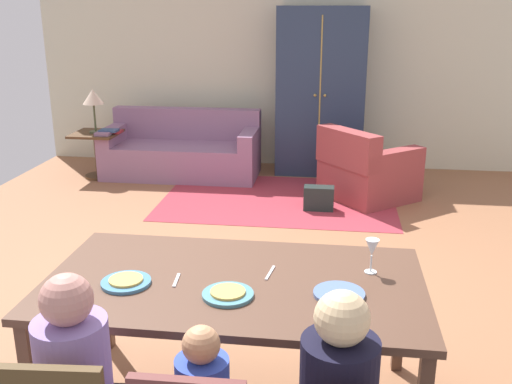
{
  "coord_description": "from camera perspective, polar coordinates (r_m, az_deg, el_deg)",
  "views": [
    {
      "loc": [
        0.55,
        -4.08,
        2.09
      ],
      "look_at": [
        0.03,
        -0.21,
        0.85
      ],
      "focal_mm": 41.09,
      "sensor_mm": 36.0,
      "label": 1
    }
  ],
  "objects": [
    {
      "name": "armchair",
      "position": [
        6.7,
        10.66,
        1.98
      ],
      "size": [
        1.21,
        1.2,
        0.82
      ],
      "color": "#953C3D",
      "rests_on": "ground_plane"
    },
    {
      "name": "pizza_near_child",
      "position": [
        2.85,
        -2.76,
        -9.67
      ],
      "size": [
        0.17,
        0.17,
        0.01
      ],
      "primitive_type": "cylinder",
      "color": "gold",
      "rests_on": "plate_near_child"
    },
    {
      "name": "knife",
      "position": [
        3.09,
        1.39,
        -7.86
      ],
      "size": [
        0.04,
        0.17,
        0.01
      ],
      "primitive_type": "cube",
      "rotation": [
        0.0,
        0.0,
        -0.14
      ],
      "color": "silver",
      "rests_on": "dining_table"
    },
    {
      "name": "side_table",
      "position": [
        7.69,
        -15.19,
        4.13
      ],
      "size": [
        0.56,
        0.56,
        0.58
      ],
      "color": "#4D321D",
      "rests_on": "ground_plane"
    },
    {
      "name": "plate_near_child",
      "position": [
        2.86,
        -2.76,
        -9.94
      ],
      "size": [
        0.25,
        0.25,
        0.02
      ],
      "primitive_type": "cylinder",
      "color": "teal",
      "rests_on": "dining_table"
    },
    {
      "name": "area_rug",
      "position": [
        6.65,
        2.18,
        -0.67
      ],
      "size": [
        2.6,
        1.8,
        0.01
      ],
      "primitive_type": "cube",
      "color": "#A0303D",
      "rests_on": "ground_plane"
    },
    {
      "name": "wine_glass",
      "position": [
        3.1,
        11.23,
        -5.47
      ],
      "size": [
        0.07,
        0.07,
        0.19
      ],
      "color": "silver",
      "rests_on": "dining_table"
    },
    {
      "name": "ground_plane",
      "position": [
        5.15,
        0.83,
        -6.44
      ],
      "size": [
        6.92,
        6.37,
        0.02
      ],
      "primitive_type": "cube",
      "color": "#936040"
    },
    {
      "name": "plate_near_woman",
      "position": [
        2.89,
        8.09,
        -9.78
      ],
      "size": [
        0.25,
        0.25,
        0.02
      ],
      "primitive_type": "cylinder",
      "color": "#546FA5",
      "rests_on": "dining_table"
    },
    {
      "name": "plate_near_man",
      "position": [
        3.04,
        -12.54,
        -8.58
      ],
      "size": [
        0.25,
        0.25,
        0.02
      ],
      "primitive_type": "cylinder",
      "color": "teal",
      "rests_on": "dining_table"
    },
    {
      "name": "fork",
      "position": [
        3.04,
        -7.75,
        -8.5
      ],
      "size": [
        0.03,
        0.15,
        0.01
      ],
      "primitive_type": "cube",
      "rotation": [
        0.0,
        0.0,
        0.09
      ],
      "color": "silver",
      "rests_on": "dining_table"
    },
    {
      "name": "armoire",
      "position": [
        7.59,
        6.31,
        9.64
      ],
      "size": [
        1.1,
        0.59,
        2.1
      ],
      "color": "#283751",
      "rests_on": "ground_plane"
    },
    {
      "name": "book_upper",
      "position": [
        7.52,
        -14.14,
        5.82
      ],
      "size": [
        0.22,
        0.16,
        0.03
      ],
      "primitive_type": "cube",
      "color": "#334C77",
      "rests_on": "book_lower"
    },
    {
      "name": "dining_table",
      "position": [
        3.05,
        -2.12,
        -9.59
      ],
      "size": [
        1.93,
        1.06,
        0.76
      ],
      "color": "brown",
      "rests_on": "ground_plane"
    },
    {
      "name": "pizza_near_man",
      "position": [
        3.04,
        -12.55,
        -8.33
      ],
      "size": [
        0.17,
        0.17,
        0.01
      ],
      "primitive_type": "cylinder",
      "color": "gold",
      "rests_on": "plate_near_man"
    },
    {
      "name": "table_lamp",
      "position": [
        7.57,
        -15.57,
        8.77
      ],
      "size": [
        0.26,
        0.26,
        0.54
      ],
      "color": "#434D2F",
      "rests_on": "side_table"
    },
    {
      "name": "handbag",
      "position": [
        6.3,
        6.13,
        -0.61
      ],
      "size": [
        0.32,
        0.16,
        0.26
      ],
      "primitive_type": "cube",
      "color": "#1E2A27",
      "rests_on": "ground_plane"
    },
    {
      "name": "back_wall",
      "position": [
        7.96,
        3.73,
        12.25
      ],
      "size": [
        6.92,
        0.1,
        2.7
      ],
      "primitive_type": "cube",
      "color": "beige",
      "rests_on": "ground_plane"
    },
    {
      "name": "couch",
      "position": [
        7.61,
        -7.16,
        3.89
      ],
      "size": [
        1.95,
        0.86,
        0.82
      ],
      "color": "gray",
      "rests_on": "ground_plane"
    },
    {
      "name": "book_lower",
      "position": [
        7.58,
        -13.75,
        5.73
      ],
      "size": [
        0.22,
        0.16,
        0.03
      ],
      "primitive_type": "cube",
      "color": "maroon",
      "rests_on": "side_table"
    }
  ]
}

